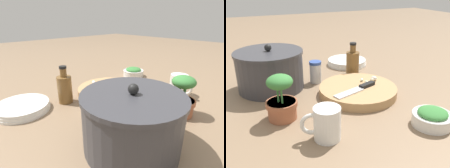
{
  "view_description": "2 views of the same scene",
  "coord_description": "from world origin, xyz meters",
  "views": [
    {
      "loc": [
        0.48,
        0.47,
        0.34
      ],
      "look_at": [
        0.0,
        -0.03,
        0.08
      ],
      "focal_mm": 28.0,
      "sensor_mm": 36.0,
      "label": 1
    },
    {
      "loc": [
        -0.83,
        0.35,
        0.42
      ],
      "look_at": [
        -0.04,
        -0.0,
        0.06
      ],
      "focal_mm": 40.0,
      "sensor_mm": 36.0,
      "label": 2
    }
  ],
  "objects": [
    {
      "name": "ground_plane",
      "position": [
        0.0,
        0.0,
        0.0
      ],
      "size": [
        5.0,
        5.0,
        0.0
      ],
      "primitive_type": "plane",
      "color": "#7F664C"
    },
    {
      "name": "cutting_board",
      "position": [
        -0.04,
        -0.09,
        0.02
      ],
      "size": [
        0.31,
        0.31,
        0.03
      ],
      "color": "tan",
      "rests_on": "ground_plane"
    },
    {
      "name": "chef_knife",
      "position": [
        -0.07,
        -0.07,
        0.04
      ],
      "size": [
        0.09,
        0.2,
        0.01
      ],
      "rotation": [
        0.0,
        0.0,
        0.31
      ],
      "color": "black",
      "rests_on": "cutting_board"
    },
    {
      "name": "garlic_cloves",
      "position": [
        -0.01,
        -0.16,
        0.04
      ],
      "size": [
        0.04,
        0.08,
        0.02
      ],
      "color": "#F2E8C3",
      "rests_on": "cutting_board"
    },
    {
      "name": "herb_bowl",
      "position": [
        -0.33,
        -0.19,
        0.03
      ],
      "size": [
        0.13,
        0.13,
        0.06
      ],
      "color": "silver",
      "rests_on": "ground_plane"
    },
    {
      "name": "spice_jar",
      "position": [
        0.15,
        0.02,
        0.05
      ],
      "size": [
        0.05,
        0.05,
        0.1
      ],
      "color": "silver",
      "rests_on": "ground_plane"
    },
    {
      "name": "coffee_mug",
      "position": [
        -0.27,
        0.14,
        0.05
      ],
      "size": [
        0.08,
        0.11,
        0.1
      ],
      "color": "silver",
      "rests_on": "ground_plane"
    },
    {
      "name": "plate_stack",
      "position": [
        0.32,
        -0.21,
        0.01
      ],
      "size": [
        0.21,
        0.21,
        0.03
      ],
      "color": "silver",
      "rests_on": "ground_plane"
    },
    {
      "name": "oil_bottle",
      "position": [
        0.15,
        -0.16,
        0.06
      ],
      "size": [
        0.06,
        0.06,
        0.16
      ],
      "color": "brown",
      "rests_on": "ground_plane"
    },
    {
      "name": "stock_pot",
      "position": [
        0.16,
        0.21,
        0.08
      ],
      "size": [
        0.27,
        0.27,
        0.19
      ],
      "color": "#38383D",
      "rests_on": "ground_plane"
    },
    {
      "name": "potted_herb",
      "position": [
        -0.1,
        0.22,
        0.07
      ],
      "size": [
        0.1,
        0.1,
        0.15
      ],
      "color": "#A35B3D",
      "rests_on": "ground_plane"
    }
  ]
}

